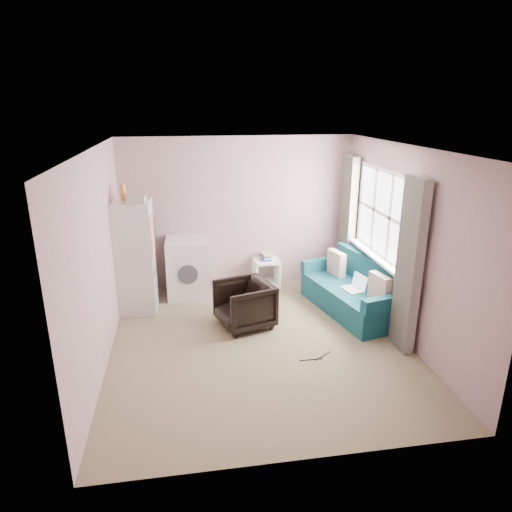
{
  "coord_description": "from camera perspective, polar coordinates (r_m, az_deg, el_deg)",
  "views": [
    {
      "loc": [
        -0.9,
        -5.23,
        2.99
      ],
      "look_at": [
        0.05,
        0.6,
        1.0
      ],
      "focal_mm": 32.0,
      "sensor_mm": 36.0,
      "label": 1
    }
  ],
  "objects": [
    {
      "name": "fridge",
      "position": [
        6.91,
        -15.0,
        -0.05
      ],
      "size": [
        0.61,
        0.6,
        1.91
      ],
      "rotation": [
        0.0,
        0.0,
        -0.04
      ],
      "color": "silver",
      "rests_on": "ground"
    },
    {
      "name": "washing_machine",
      "position": [
        7.42,
        -8.52,
        -1.29
      ],
      "size": [
        0.67,
        0.69,
        0.94
      ],
      "rotation": [
        0.0,
        0.0,
        -0.02
      ],
      "color": "silver",
      "rests_on": "ground"
    },
    {
      "name": "sofa",
      "position": [
        7.01,
        12.35,
        -4.43
      ],
      "size": [
        1.2,
        1.94,
        0.81
      ],
      "rotation": [
        0.0,
        0.0,
        0.23
      ],
      "color": "#165967",
      "rests_on": "ground"
    },
    {
      "name": "armchair",
      "position": [
        6.37,
        -1.46,
        -5.79
      ],
      "size": [
        0.82,
        0.85,
        0.72
      ],
      "primitive_type": "imported",
      "rotation": [
        0.0,
        0.0,
        -1.28
      ],
      "color": "black",
      "rests_on": "ground"
    },
    {
      "name": "side_table",
      "position": [
        7.77,
        1.25,
        -1.82
      ],
      "size": [
        0.45,
        0.45,
        0.59
      ],
      "rotation": [
        0.0,
        0.0,
        0.04
      ],
      "color": "white",
      "rests_on": "ground"
    },
    {
      "name": "room",
      "position": [
        5.59,
        0.67,
        0.53
      ],
      "size": [
        3.84,
        4.24,
        2.54
      ],
      "color": "#837356",
      "rests_on": "ground"
    },
    {
      "name": "window_dressing",
      "position": [
        6.77,
        14.51,
        1.87
      ],
      "size": [
        0.17,
        2.62,
        2.18
      ],
      "color": "white",
      "rests_on": "ground"
    },
    {
      "name": "floor_cables",
      "position": [
        5.8,
        7.64,
        -12.49
      ],
      "size": [
        0.44,
        0.18,
        0.01
      ],
      "rotation": [
        0.0,
        0.0,
        0.34
      ],
      "color": "black",
      "rests_on": "ground"
    }
  ]
}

